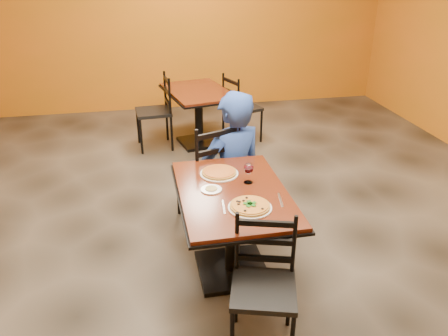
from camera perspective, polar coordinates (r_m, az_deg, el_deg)
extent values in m
cube|color=black|center=(4.17, -0.43, -8.80)|extent=(7.00, 8.00, 0.01)
cube|color=#C96716|center=(7.46, -6.62, 18.80)|extent=(7.00, 0.01, 3.00)
cube|color=#57180D|center=(3.37, 1.14, -3.16)|extent=(0.80, 1.20, 0.03)
cube|color=black|center=(3.38, 1.14, -3.53)|extent=(0.83, 1.23, 0.02)
cylinder|color=black|center=(3.56, 1.09, -8.33)|extent=(0.12, 0.12, 0.66)
cube|color=black|center=(3.76, 1.05, -12.76)|extent=(0.55, 0.55, 0.04)
cube|color=#57180D|center=(5.96, -3.31, 9.75)|extent=(0.95, 1.24, 0.03)
cube|color=black|center=(5.97, -3.30, 9.52)|extent=(0.99, 1.27, 0.02)
cylinder|color=black|center=(6.07, -3.22, 6.43)|extent=(0.11, 0.11, 0.66)
cube|color=black|center=(6.19, -3.15, 3.36)|extent=(0.60, 0.60, 0.04)
imported|color=navy|center=(4.13, 1.09, 1.14)|extent=(0.74, 0.60, 1.30)
cylinder|color=white|center=(3.14, 3.32, -5.06)|extent=(0.31, 0.31, 0.01)
cylinder|color=maroon|center=(3.13, 3.33, -4.81)|extent=(0.28, 0.28, 0.02)
cylinder|color=white|center=(3.61, -0.62, -0.73)|extent=(0.31, 0.31, 0.01)
cylinder|color=#B97B23|center=(3.60, -0.62, -0.50)|extent=(0.28, 0.28, 0.02)
cylinder|color=white|center=(3.37, -1.63, -2.76)|extent=(0.16, 0.16, 0.01)
cylinder|color=tan|center=(3.37, -1.63, -2.62)|extent=(0.09, 0.09, 0.01)
cube|color=silver|center=(3.15, -0.04, -5.01)|extent=(0.04, 0.19, 0.00)
cube|color=silver|center=(3.26, 7.22, -4.06)|extent=(0.05, 0.21, 0.00)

